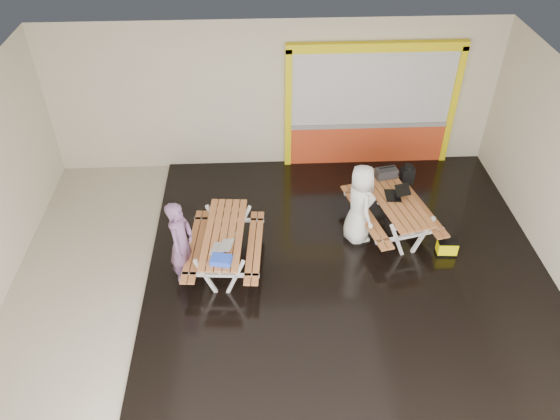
{
  "coord_description": "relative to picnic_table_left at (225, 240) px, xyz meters",
  "views": [
    {
      "loc": [
        -0.38,
        -7.07,
        7.33
      ],
      "look_at": [
        0.0,
        0.9,
        1.0
      ],
      "focal_mm": 35.06,
      "sensor_mm": 36.0,
      "label": 1
    }
  ],
  "objects": [
    {
      "name": "room",
      "position": [
        1.05,
        -0.54,
        1.14
      ],
      "size": [
        10.02,
        8.02,
        3.52
      ],
      "color": "beige",
      "rests_on": "ground"
    },
    {
      "name": "deck",
      "position": [
        2.3,
        -0.54,
        -0.59
      ],
      "size": [
        7.5,
        7.98,
        0.05
      ],
      "primitive_type": "cube",
      "color": "black",
      "rests_on": "room"
    },
    {
      "name": "kiosk",
      "position": [
        3.25,
        3.39,
        0.83
      ],
      "size": [
        3.88,
        0.16,
        3.0
      ],
      "color": "#D94620",
      "rests_on": "room"
    },
    {
      "name": "picnic_table_left",
      "position": [
        0.0,
        0.0,
        0.0
      ],
      "size": [
        1.51,
        2.11,
        0.8
      ],
      "color": "#BC703A",
      "rests_on": "deck"
    },
    {
      "name": "picnic_table_right",
      "position": [
        3.33,
        0.87,
        0.02
      ],
      "size": [
        1.86,
        2.36,
        0.84
      ],
      "color": "#BC703A",
      "rests_on": "deck"
    },
    {
      "name": "person_left",
      "position": [
        -0.75,
        -0.3,
        0.23
      ],
      "size": [
        0.58,
        0.72,
        1.73
      ],
      "primitive_type": "imported",
      "rotation": [
        0.0,
        0.0,
        1.28
      ],
      "color": "#755078",
      "rests_on": "deck"
    },
    {
      "name": "person_right",
      "position": [
        2.6,
        0.62,
        0.26
      ],
      "size": [
        0.7,
        0.93,
        1.71
      ],
      "primitive_type": "imported",
      "rotation": [
        0.0,
        0.0,
        1.78
      ],
      "color": "white",
      "rests_on": "deck"
    },
    {
      "name": "laptop_left",
      "position": [
        -0.03,
        -0.47,
        0.24
      ],
      "size": [
        0.45,
        0.43,
        0.16
      ],
      "color": "silver",
      "rests_on": "picnic_table_left"
    },
    {
      "name": "laptop_right",
      "position": [
        3.37,
        0.9,
        0.28
      ],
      "size": [
        0.48,
        0.43,
        0.19
      ],
      "color": "black",
      "rests_on": "picnic_table_right"
    },
    {
      "name": "blue_pouch",
      "position": [
        -0.02,
        -0.78,
        0.24
      ],
      "size": [
        0.39,
        0.31,
        0.1
      ],
      "primitive_type": "cube",
      "rotation": [
        0.0,
        0.0,
        -0.2
      ],
      "color": "blue",
      "rests_on": "picnic_table_left"
    },
    {
      "name": "toolbox",
      "position": [
        3.3,
        1.56,
        0.32
      ],
      "size": [
        0.48,
        0.31,
        0.26
      ],
      "color": "black",
      "rests_on": "picnic_table_right"
    },
    {
      "name": "backpack",
      "position": [
        3.79,
        1.72,
        0.15
      ],
      "size": [
        0.31,
        0.23,
        0.46
      ],
      "color": "black",
      "rests_on": "picnic_table_right"
    },
    {
      "name": "dark_case",
      "position": [
        2.74,
        0.7,
        -0.49
      ],
      "size": [
        0.4,
        0.3,
        0.15
      ],
      "primitive_type": "cube",
      "rotation": [
        0.0,
        0.0,
        -0.01
      ],
      "color": "black",
      "rests_on": "deck"
    },
    {
      "name": "fluke_bag",
      "position": [
        4.26,
        0.05,
        -0.4
      ],
      "size": [
        0.4,
        0.28,
        0.34
      ],
      "color": "black",
      "rests_on": "deck"
    }
  ]
}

